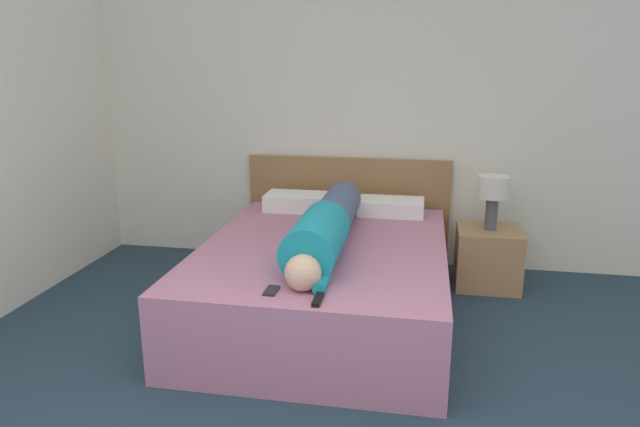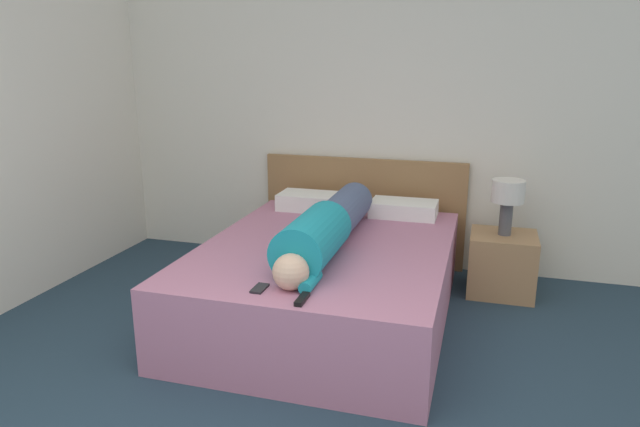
{
  "view_description": "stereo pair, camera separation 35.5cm",
  "coord_description": "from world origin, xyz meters",
  "px_view_note": "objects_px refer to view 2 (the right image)",
  "views": [
    {
      "loc": [
        0.57,
        -1.31,
        1.7
      ],
      "look_at": [
        -0.05,
        2.06,
        0.77
      ],
      "focal_mm": 32.0,
      "sensor_mm": 36.0,
      "label": 1
    },
    {
      "loc": [
        0.92,
        -1.23,
        1.7
      ],
      "look_at": [
        -0.05,
        2.06,
        0.77
      ],
      "focal_mm": 32.0,
      "sensor_mm": 36.0,
      "label": 2
    }
  ],
  "objects_px": {
    "table_lamp": "(508,196)",
    "pillow_near_headboard": "(312,201)",
    "cell_phone": "(260,288)",
    "bed": "(326,281)",
    "nightstand": "(502,264)",
    "tv_remote": "(302,299)",
    "person_lying": "(326,228)",
    "pillow_second": "(404,209)"
  },
  "relations": [
    {
      "from": "bed",
      "to": "person_lying",
      "type": "xyz_separation_m",
      "value": [
        0.03,
        -0.11,
        0.4
      ]
    },
    {
      "from": "table_lamp",
      "to": "person_lying",
      "type": "distance_m",
      "value": 1.42
    },
    {
      "from": "nightstand",
      "to": "pillow_near_headboard",
      "type": "distance_m",
      "value": 1.54
    },
    {
      "from": "cell_phone",
      "to": "bed",
      "type": "bearing_deg",
      "value": 80.86
    },
    {
      "from": "table_lamp",
      "to": "tv_remote",
      "type": "relative_size",
      "value": 2.72
    },
    {
      "from": "pillow_second",
      "to": "pillow_near_headboard",
      "type": "bearing_deg",
      "value": 180.0
    },
    {
      "from": "nightstand",
      "to": "cell_phone",
      "type": "xyz_separation_m",
      "value": [
        -1.27,
        -1.6,
        0.3
      ]
    },
    {
      "from": "bed",
      "to": "table_lamp",
      "type": "bearing_deg",
      "value": 33.76
    },
    {
      "from": "person_lying",
      "to": "pillow_second",
      "type": "bearing_deg",
      "value": 68.98
    },
    {
      "from": "table_lamp",
      "to": "cell_phone",
      "type": "distance_m",
      "value": 2.06
    },
    {
      "from": "table_lamp",
      "to": "cell_phone",
      "type": "relative_size",
      "value": 3.14
    },
    {
      "from": "tv_remote",
      "to": "cell_phone",
      "type": "relative_size",
      "value": 1.15
    },
    {
      "from": "table_lamp",
      "to": "pillow_near_headboard",
      "type": "relative_size",
      "value": 0.77
    },
    {
      "from": "table_lamp",
      "to": "pillow_near_headboard",
      "type": "height_order",
      "value": "table_lamp"
    },
    {
      "from": "tv_remote",
      "to": "bed",
      "type": "bearing_deg",
      "value": 98.05
    },
    {
      "from": "person_lying",
      "to": "cell_phone",
      "type": "xyz_separation_m",
      "value": [
        -0.16,
        -0.73,
        -0.14
      ]
    },
    {
      "from": "bed",
      "to": "pillow_second",
      "type": "distance_m",
      "value": 0.97
    },
    {
      "from": "nightstand",
      "to": "person_lying",
      "type": "bearing_deg",
      "value": -142.08
    },
    {
      "from": "tv_remote",
      "to": "pillow_second",
      "type": "bearing_deg",
      "value": 81.65
    },
    {
      "from": "person_lying",
      "to": "tv_remote",
      "type": "xyz_separation_m",
      "value": [
        0.1,
        -0.81,
        -0.13
      ]
    },
    {
      "from": "bed",
      "to": "table_lamp",
      "type": "relative_size",
      "value": 5.06
    },
    {
      "from": "person_lying",
      "to": "cell_phone",
      "type": "bearing_deg",
      "value": -102.38
    },
    {
      "from": "person_lying",
      "to": "pillow_near_headboard",
      "type": "bearing_deg",
      "value": 112.03
    },
    {
      "from": "nightstand",
      "to": "table_lamp",
      "type": "bearing_deg",
      "value": 0.0
    },
    {
      "from": "person_lying",
      "to": "pillow_second",
      "type": "relative_size",
      "value": 3.18
    },
    {
      "from": "table_lamp",
      "to": "nightstand",
      "type": "bearing_deg",
      "value": 0.0
    },
    {
      "from": "person_lying",
      "to": "pillow_near_headboard",
      "type": "relative_size",
      "value": 3.02
    },
    {
      "from": "nightstand",
      "to": "tv_remote",
      "type": "relative_size",
      "value": 3.16
    },
    {
      "from": "tv_remote",
      "to": "cell_phone",
      "type": "bearing_deg",
      "value": 162.85
    },
    {
      "from": "pillow_second",
      "to": "cell_phone",
      "type": "xyz_separation_m",
      "value": [
        -0.52,
        -1.67,
        -0.05
      ]
    },
    {
      "from": "nightstand",
      "to": "person_lying",
      "type": "relative_size",
      "value": 0.29
    },
    {
      "from": "bed",
      "to": "pillow_near_headboard",
      "type": "distance_m",
      "value": 0.96
    },
    {
      "from": "pillow_second",
      "to": "bed",
      "type": "bearing_deg",
      "value": -114.89
    },
    {
      "from": "person_lying",
      "to": "pillow_second",
      "type": "height_order",
      "value": "person_lying"
    },
    {
      "from": "tv_remote",
      "to": "person_lying",
      "type": "bearing_deg",
      "value": 97.3
    },
    {
      "from": "table_lamp",
      "to": "cell_phone",
      "type": "height_order",
      "value": "table_lamp"
    },
    {
      "from": "pillow_near_headboard",
      "to": "tv_remote",
      "type": "xyz_separation_m",
      "value": [
        0.48,
        -1.75,
        -0.05
      ]
    },
    {
      "from": "bed",
      "to": "nightstand",
      "type": "bearing_deg",
      "value": 33.76
    },
    {
      "from": "person_lying",
      "to": "table_lamp",
      "type": "bearing_deg",
      "value": 37.92
    },
    {
      "from": "pillow_second",
      "to": "tv_remote",
      "type": "height_order",
      "value": "pillow_second"
    },
    {
      "from": "nightstand",
      "to": "pillow_second",
      "type": "relative_size",
      "value": 0.94
    },
    {
      "from": "pillow_near_headboard",
      "to": "tv_remote",
      "type": "bearing_deg",
      "value": -74.55
    }
  ]
}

